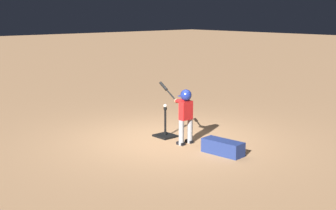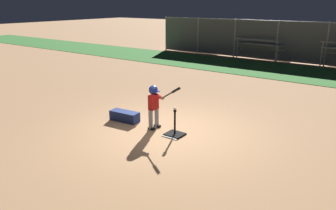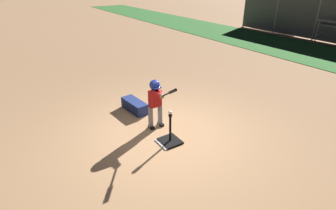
{
  "view_description": "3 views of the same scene",
  "coord_description": "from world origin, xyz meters",
  "px_view_note": "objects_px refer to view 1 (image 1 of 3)",
  "views": [
    {
      "loc": [
        -7.31,
        6.58,
        2.74
      ],
      "look_at": [
        0.25,
        -0.16,
        0.71
      ],
      "focal_mm": 50.0,
      "sensor_mm": 36.0,
      "label": 1
    },
    {
      "loc": [
        4.58,
        -6.34,
        3.2
      ],
      "look_at": [
        0.14,
        -0.22,
        0.81
      ],
      "focal_mm": 35.0,
      "sensor_mm": 36.0,
      "label": 2
    },
    {
      "loc": [
        4.15,
        -2.66,
        3.17
      ],
      "look_at": [
        -0.1,
        0.09,
        0.68
      ],
      "focal_mm": 28.0,
      "sensor_mm": 36.0,
      "label": 3
    }
  ],
  "objects_px": {
    "batter_child": "(185,109)",
    "batting_tee": "(165,133)",
    "baseball": "(165,106)",
    "equipment_bag": "(223,147)"
  },
  "relations": [
    {
      "from": "batter_child",
      "to": "batting_tee",
      "type": "bearing_deg",
      "value": -5.4
    },
    {
      "from": "batting_tee",
      "to": "baseball",
      "type": "xyz_separation_m",
      "value": [
        0.0,
        0.0,
        0.62
      ]
    },
    {
      "from": "batting_tee",
      "to": "batter_child",
      "type": "relative_size",
      "value": 0.54
    },
    {
      "from": "batting_tee",
      "to": "baseball",
      "type": "relative_size",
      "value": 9.05
    },
    {
      "from": "baseball",
      "to": "equipment_bag",
      "type": "height_order",
      "value": "baseball"
    },
    {
      "from": "batting_tee",
      "to": "equipment_bag",
      "type": "relative_size",
      "value": 0.8
    },
    {
      "from": "batting_tee",
      "to": "equipment_bag",
      "type": "distance_m",
      "value": 1.72
    },
    {
      "from": "baseball",
      "to": "batter_child",
      "type": "bearing_deg",
      "value": 174.6
    },
    {
      "from": "batting_tee",
      "to": "batter_child",
      "type": "bearing_deg",
      "value": 174.6
    },
    {
      "from": "baseball",
      "to": "equipment_bag",
      "type": "distance_m",
      "value": 1.81
    }
  ]
}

